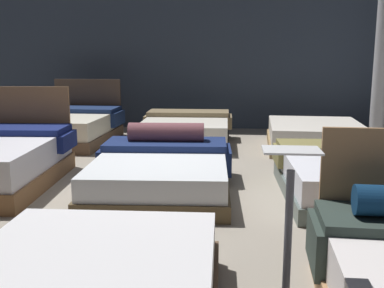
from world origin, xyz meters
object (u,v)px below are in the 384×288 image
(price_sign, at_px, (286,276))
(support_pillar, at_px, (383,45))
(bed_4, at_px, (162,171))
(bed_7, at_px, (186,131))
(bed_6, at_px, (71,127))
(bed_8, at_px, (315,136))
(bed_5, at_px, (357,177))

(price_sign, relative_size, support_pillar, 0.31)
(bed_4, bearing_deg, bed_7, 87.73)
(bed_4, height_order, support_pillar, support_pillar)
(bed_7, bearing_deg, support_pillar, 16.97)
(bed_6, distance_m, bed_7, 2.10)
(bed_4, height_order, price_sign, price_sign)
(bed_8, xyz_separation_m, price_sign, (-1.10, -5.60, 0.21))
(bed_7, relative_size, bed_8, 0.99)
(bed_6, bearing_deg, support_pillar, 12.79)
(bed_6, relative_size, support_pillar, 0.60)
(bed_8, height_order, support_pillar, support_pillar)
(bed_5, bearing_deg, bed_6, 144.36)
(bed_8, bearing_deg, bed_4, -126.20)
(bed_5, height_order, support_pillar, support_pillar)
(price_sign, bearing_deg, bed_4, 111.09)
(support_pillar, bearing_deg, bed_8, -136.98)
(bed_5, xyz_separation_m, bed_7, (-2.22, 2.88, 0.02))
(bed_4, relative_size, support_pillar, 0.58)
(bed_7, height_order, price_sign, price_sign)
(bed_8, bearing_deg, price_sign, -98.43)
(bed_4, distance_m, support_pillar, 5.62)
(bed_8, height_order, price_sign, price_sign)
(bed_4, xyz_separation_m, support_pillar, (3.61, 4.04, 1.51))
(bed_6, xyz_separation_m, bed_8, (4.33, -0.16, -0.06))
(bed_6, bearing_deg, bed_8, -0.63)
(price_sign, distance_m, support_pillar, 7.46)
(bed_4, bearing_deg, bed_6, 123.60)
(price_sign, bearing_deg, bed_5, 68.95)
(support_pillar, bearing_deg, bed_6, -168.68)
(bed_6, bearing_deg, bed_4, -52.31)
(bed_5, relative_size, support_pillar, 0.57)
(bed_4, distance_m, bed_7, 2.87)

